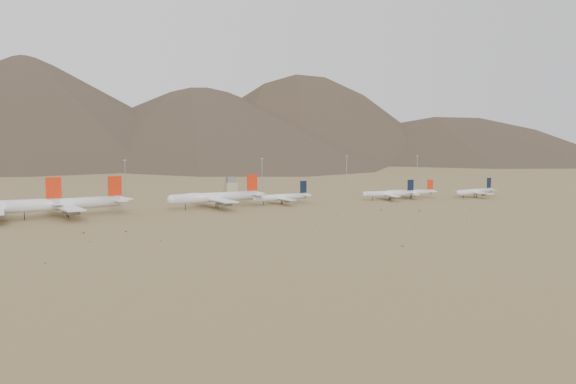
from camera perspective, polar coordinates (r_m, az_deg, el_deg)
name	(u,v)px	position (r m, az deg, el deg)	size (l,w,h in m)	color
ground	(241,214)	(351.28, -4.17, -1.98)	(3000.00, 3000.00, 0.00)	#A28954
mountain_ridge	(91,75)	(1241.23, -17.09, 9.92)	(4400.00, 1000.00, 300.00)	brown
widebody_centre	(66,204)	(356.44, -19.15, -1.00)	(69.05, 54.16, 20.77)	white
widebody_east	(216,197)	(380.60, -6.46, -0.44)	(64.18, 50.04, 19.18)	white
narrowbody_a	(283,197)	(398.49, -0.49, -0.45)	(42.44, 30.90, 14.08)	white
narrowbody_b	(390,194)	(428.82, 9.08, -0.14)	(40.15, 29.15, 13.29)	white
narrowbody_c	(411,192)	(444.33, 10.90, -0.02)	(37.33, 27.37, 12.47)	white
narrowbody_d	(476,191)	(458.65, 16.35, 0.05)	(38.92, 28.67, 13.08)	white
control_tower	(231,186)	(473.61, -5.11, 0.53)	(8.00, 8.00, 12.00)	tan
mast_west	(125,176)	(464.19, -14.28, 1.39)	(2.00, 0.60, 25.70)	gray
mast_centre	(262,174)	(475.45, -2.33, 1.64)	(2.00, 0.60, 25.70)	gray
mast_east	(347,169)	(535.06, 5.23, 2.02)	(2.00, 0.60, 25.70)	gray
mast_far_east	(417,169)	(544.96, 11.40, 2.00)	(2.00, 0.60, 25.70)	gray
desert_scrub	(324,229)	(294.63, 3.22, -3.31)	(375.86, 160.13, 0.84)	brown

